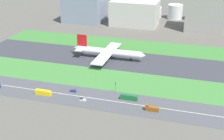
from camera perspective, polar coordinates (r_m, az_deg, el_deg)
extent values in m
plane|color=#5B564C|center=(282.93, 3.90, 1.45)|extent=(800.00, 800.00, 0.00)
cube|color=#38383D|center=(282.91, 3.90, 1.46)|extent=(280.00, 46.00, 0.10)
cube|color=#3D7A33|center=(320.57, 5.59, 4.05)|extent=(280.00, 36.00, 0.10)
cube|color=#427F38|center=(246.33, 1.72, -1.91)|extent=(280.00, 36.00, 0.10)
cube|color=#4C4C4F|center=(218.86, -0.50, -5.30)|extent=(280.00, 28.00, 0.10)
cube|color=silver|center=(218.84, -0.50, -5.29)|extent=(266.00, 0.50, 0.01)
cylinder|color=white|center=(286.18, -0.49, 3.12)|extent=(56.00, 6.00, 6.00)
cone|color=white|center=(279.26, 5.40, 2.49)|extent=(4.00, 5.70, 5.70)
cone|color=white|center=(295.91, -6.15, 3.83)|extent=(5.00, 5.40, 5.40)
cube|color=red|center=(291.60, -5.21, 5.07)|extent=(9.00, 0.80, 11.00)
cube|color=white|center=(294.19, -5.34, 3.79)|extent=(6.00, 16.00, 0.60)
cube|color=white|center=(300.64, 0.00, 3.88)|extent=(10.00, 26.00, 1.00)
cylinder|color=gray|center=(295.70, -0.15, 3.09)|extent=(5.00, 3.20, 3.20)
cube|color=white|center=(273.83, -1.82, 1.89)|extent=(10.00, 26.00, 1.00)
cylinder|color=gray|center=(279.64, -1.23, 1.88)|extent=(5.00, 3.20, 3.20)
cylinder|color=black|center=(282.95, 3.31, 1.84)|extent=(1.00, 1.00, 3.20)
cylinder|color=black|center=(292.04, -1.03, 2.57)|extent=(1.00, 1.00, 3.20)
cylinder|color=black|center=(285.82, -1.46, 2.10)|extent=(1.00, 1.00, 3.20)
cube|color=silver|center=(219.49, -5.09, -5.14)|extent=(4.40, 1.80, 1.10)
cube|color=#333D4C|center=(219.30, -5.30, -4.88)|extent=(2.20, 1.66, 0.90)
cube|color=yellow|center=(230.43, -11.79, -3.86)|extent=(11.60, 2.50, 3.00)
cube|color=yellow|center=(229.70, -11.85, -3.46)|extent=(10.80, 2.30, 0.50)
cube|color=brown|center=(208.00, 6.93, -6.66)|extent=(8.40, 2.50, 2.80)
cube|color=brown|center=(207.47, 6.08, -6.07)|extent=(2.00, 2.30, 1.20)
cube|color=#19662D|center=(219.52, 2.93, -4.78)|extent=(11.60, 2.50, 3.00)
cube|color=#19662D|center=(218.69, 2.96, -4.38)|extent=(10.80, 2.30, 0.50)
cube|color=navy|center=(231.55, -6.73, -3.62)|extent=(4.40, 1.80, 1.10)
cube|color=#333D4C|center=(230.81, -6.56, -3.43)|extent=(2.20, 1.66, 0.90)
cylinder|color=#4C4C51|center=(228.40, 0.58, -3.16)|extent=(0.24, 0.24, 6.00)
cube|color=black|center=(226.83, 0.58, -2.34)|extent=(0.36, 0.36, 1.20)
sphere|color=#19D826|center=(226.52, 0.57, -2.30)|extent=(0.24, 0.24, 0.24)
cube|color=gray|center=(408.59, -4.84, 10.58)|extent=(46.41, 36.66, 31.94)
cube|color=beige|center=(390.68, 3.92, 9.77)|extent=(53.92, 31.32, 28.67)
cube|color=#9E998E|center=(379.49, 15.75, 9.92)|extent=(39.89, 28.80, 46.02)
cylinder|color=silver|center=(432.75, 7.16, 9.89)|extent=(20.26, 20.26, 12.87)
cylinder|color=silver|center=(428.60, 10.83, 9.87)|extent=(18.44, 18.44, 17.68)
cylinder|color=silver|center=(426.82, 14.26, 9.51)|extent=(20.17, 20.17, 17.57)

